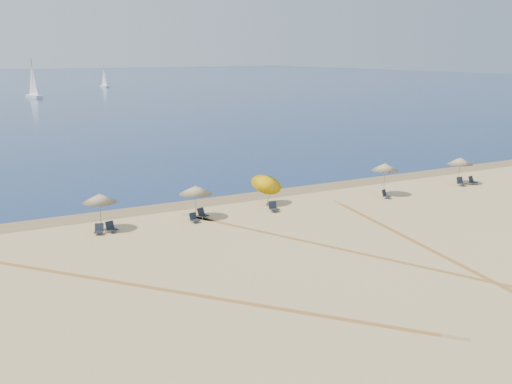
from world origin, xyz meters
The scene contains 18 objects.
ground centered at (0.00, 0.00, 0.00)m, with size 160.00×160.00×0.00m, color tan.
wet_sand centered at (0.00, 24.00, 0.00)m, with size 500.00×500.00×0.00m, color olive.
umbrella_1 centered at (-10.94, 20.37, 2.07)m, with size 2.12×2.12×2.41m.
umbrella_2 centered at (-4.59, 20.09, 1.94)m, with size 2.24×2.24×2.29m.
umbrella_3 centered at (1.44, 20.88, 1.74)m, with size 2.26×2.24×2.55m.
umbrella_4 centered at (10.94, 19.10, 2.25)m, with size 2.11×2.11×2.59m.
umbrella_5 centered at (19.37, 19.30, 1.95)m, with size 2.16×2.16×2.29m.
chair_2 centered at (-11.30, 19.58, 0.28)m, with size 0.75×0.79×0.65m.
chair_3 centered at (-10.52, 19.63, 0.30)m, with size 0.74×0.80×0.68m.
chair_4 centered at (-5.14, 19.15, 0.28)m, with size 0.65×0.72×0.63m.
chair_5 centered at (-4.21, 19.89, 0.30)m, with size 0.74×0.80×0.68m.
chair_6 centered at (0.86, 19.02, 0.32)m, with size 0.64×0.73×0.72m.
chair_7 centered at (10.39, 18.23, 0.29)m, with size 0.74×0.79×0.65m.
chair_8 centered at (18.90, 18.61, 0.32)m, with size 0.63×0.73×0.72m.
chair_9 centered at (20.18, 18.53, 0.30)m, with size 0.68×0.76×0.69m.
sailboat_1 centered at (34.21, 180.46, 2.10)m, with size 1.97×4.80×6.95m.
sailboat_2 centered at (5.84, 141.69, 2.86)m, with size 3.08×6.55×9.45m.
tire_tracks centered at (-2.36, 7.69, 0.00)m, with size 51.88×41.53×0.00m.
Camera 1 is at (-20.47, -16.45, 10.91)m, focal length 42.78 mm.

